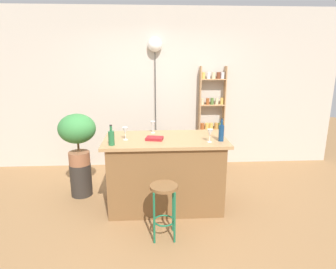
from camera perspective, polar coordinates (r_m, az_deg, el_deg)
ground at (r=3.86m, az=-0.27°, el=-15.62°), size 12.00×12.00×0.00m
back_wall at (r=5.31m, az=-1.44°, el=8.81°), size 6.40×0.10×2.80m
kitchen_counter at (r=3.92m, az=-0.52°, el=-7.35°), size 1.57×0.84×0.95m
bar_stool at (r=3.26m, az=-0.81°, el=-12.57°), size 0.30×0.30×0.63m
spice_shelf at (r=5.34m, az=8.53°, el=3.86°), size 0.46×0.15×1.81m
plant_stool at (r=4.48m, az=-16.62°, el=-8.42°), size 0.30×0.30×0.48m
potted_plant at (r=4.25m, az=-17.32°, el=0.32°), size 0.52×0.47×0.73m
bottle_vinegar at (r=3.67m, az=10.37°, el=0.40°), size 0.07×0.07×0.29m
bottle_wine_red at (r=3.51m, az=-11.01°, el=-0.59°), size 0.07×0.07×0.25m
wine_glass_left at (r=3.70m, az=-8.36°, el=0.71°), size 0.07×0.07×0.16m
wine_glass_center at (r=3.60m, az=8.20°, el=0.32°), size 0.07×0.07×0.16m
wine_glass_right at (r=4.01m, az=-2.99°, el=1.96°), size 0.07×0.07×0.16m
cookbook at (r=3.69m, az=-2.66°, el=-0.77°), size 0.24×0.19×0.03m
pendant_globe_light at (r=5.17m, az=-2.57°, el=16.89°), size 0.24×0.24×2.29m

